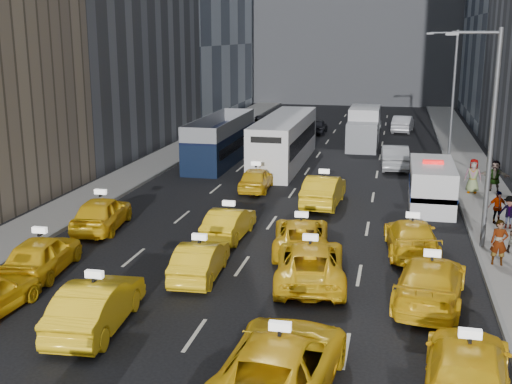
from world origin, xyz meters
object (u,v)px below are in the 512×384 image
box_truck (364,128)px  nypd_van (432,186)px  double_decker (221,140)px  city_bus (285,141)px  pedestrian_0 (499,242)px

box_truck → nypd_van: bearing=-82.5°
double_decker → city_bus: bearing=-2.4°
city_bus → box_truck: (4.90, 8.12, -0.12)m
box_truck → pedestrian_0: (6.58, -26.18, -0.47)m
city_bus → double_decker: bearing=-175.7°
nypd_van → box_truck: size_ratio=0.85×
nypd_van → city_bus: bearing=142.8°
city_bus → box_truck: 9.49m
double_decker → pedestrian_0: size_ratio=6.12×
nypd_van → pedestrian_0: size_ratio=3.35×
double_decker → pedestrian_0: 24.01m
nypd_van → box_truck: box_truck is taller
double_decker → pedestrian_0: (15.96, -17.93, -0.50)m
city_bus → nypd_van: bearing=-42.0°
nypd_van → box_truck: 17.95m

